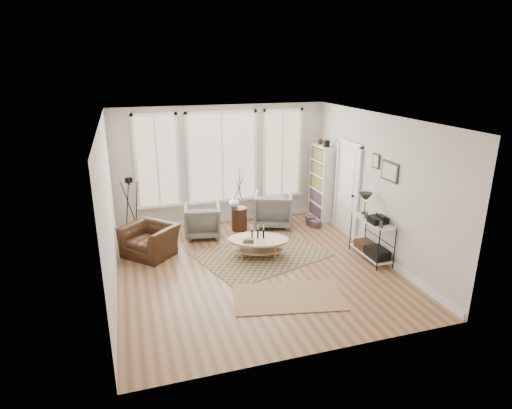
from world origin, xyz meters
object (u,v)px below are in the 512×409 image
object	(u,v)px
low_shelf	(372,235)
armchair_left	(203,221)
accent_chair	(150,240)
side_table	(239,200)
armchair_right	(273,209)
bookcase	(321,182)
coffee_table	(258,243)

from	to	relation	value
low_shelf	armchair_left	size ratio (longest dim) A/B	1.59
armchair_left	accent_chair	xyz separation A→B (m)	(-1.24, -0.70, -0.05)
low_shelf	accent_chair	size ratio (longest dim) A/B	1.31
side_table	accent_chair	distance (m)	2.33
armchair_right	bookcase	bearing A→B (deg)	-153.34
armchair_right	side_table	distance (m)	0.94
coffee_table	armchair_left	world-z (taller)	armchair_left
coffee_table	armchair_left	size ratio (longest dim) A/B	1.73
coffee_table	armchair_left	bearing A→B (deg)	121.71
coffee_table	accent_chair	bearing A→B (deg)	160.74
armchair_left	side_table	xyz separation A→B (m)	(0.91, 0.12, 0.38)
low_shelf	armchair_right	bearing A→B (deg)	118.16
side_table	low_shelf	bearing A→B (deg)	-47.41
coffee_table	accent_chair	size ratio (longest dim) A/B	1.43
armchair_left	side_table	size ratio (longest dim) A/B	0.53
armchair_left	accent_chair	world-z (taller)	armchair_left
coffee_table	armchair_right	world-z (taller)	armchair_right
accent_chair	bookcase	bearing A→B (deg)	57.78
low_shelf	armchair_right	xyz separation A→B (m)	(-1.28, 2.38, -0.09)
coffee_table	side_table	world-z (taller)	side_table
coffee_table	accent_chair	xyz separation A→B (m)	(-2.13, 0.74, 0.02)
armchair_left	accent_chair	bearing A→B (deg)	39.38
bookcase	side_table	xyz separation A→B (m)	(-2.21, -0.18, -0.20)
bookcase	armchair_left	distance (m)	3.18
accent_chair	armchair_left	bearing A→B (deg)	74.26
low_shelf	side_table	size ratio (longest dim) A/B	0.83
armchair_right	accent_chair	xyz separation A→B (m)	(-3.02, -0.86, -0.10)
accent_chair	low_shelf	bearing A→B (deg)	25.36
bookcase	coffee_table	size ratio (longest dim) A/B	1.45
coffee_table	armchair_right	bearing A→B (deg)	60.91
low_shelf	armchair_left	world-z (taller)	low_shelf
side_table	coffee_table	bearing A→B (deg)	-90.60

